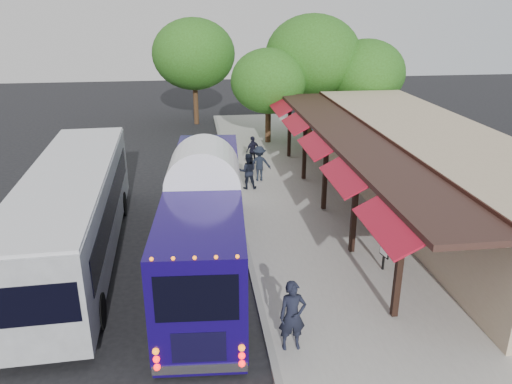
{
  "coord_description": "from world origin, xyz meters",
  "views": [
    {
      "loc": [
        -1.72,
        -15.56,
        8.67
      ],
      "look_at": [
        0.59,
        2.29,
        1.8
      ],
      "focal_mm": 35.0,
      "sensor_mm": 36.0,
      "label": 1
    }
  ],
  "objects_px": {
    "coach_bus": "(205,218)",
    "ped_b": "(248,171)",
    "sign_board": "(384,250)",
    "ped_c": "(253,150)",
    "ped_d": "(259,163)",
    "ped_a": "(292,316)",
    "city_bus": "(73,211)"
  },
  "relations": [
    {
      "from": "coach_bus",
      "to": "ped_a",
      "type": "bearing_deg",
      "value": -62.78
    },
    {
      "from": "ped_c",
      "to": "ped_d",
      "type": "relative_size",
      "value": 0.89
    },
    {
      "from": "ped_a",
      "to": "coach_bus",
      "type": "bearing_deg",
      "value": 111.41
    },
    {
      "from": "coach_bus",
      "to": "ped_b",
      "type": "relative_size",
      "value": 6.43
    },
    {
      "from": "sign_board",
      "to": "ped_a",
      "type": "bearing_deg",
      "value": -148.52
    },
    {
      "from": "coach_bus",
      "to": "ped_a",
      "type": "relative_size",
      "value": 5.8
    },
    {
      "from": "ped_a",
      "to": "ped_d",
      "type": "distance_m",
      "value": 13.2
    },
    {
      "from": "coach_bus",
      "to": "ped_b",
      "type": "height_order",
      "value": "coach_bus"
    },
    {
      "from": "coach_bus",
      "to": "city_bus",
      "type": "relative_size",
      "value": 0.9
    },
    {
      "from": "ped_b",
      "to": "city_bus",
      "type": "bearing_deg",
      "value": 45.37
    },
    {
      "from": "city_bus",
      "to": "ped_b",
      "type": "relative_size",
      "value": 7.12
    },
    {
      "from": "sign_board",
      "to": "ped_b",
      "type": "bearing_deg",
      "value": 101.74
    },
    {
      "from": "city_bus",
      "to": "sign_board",
      "type": "xyz_separation_m",
      "value": [
        10.48,
        -2.43,
        -0.95
      ]
    },
    {
      "from": "ped_d",
      "to": "ped_a",
      "type": "bearing_deg",
      "value": 89.27
    },
    {
      "from": "city_bus",
      "to": "ped_c",
      "type": "distance_m",
      "value": 12.48
    },
    {
      "from": "coach_bus",
      "to": "ped_d",
      "type": "height_order",
      "value": "coach_bus"
    },
    {
      "from": "city_bus",
      "to": "ped_b",
      "type": "distance_m",
      "value": 9.13
    },
    {
      "from": "city_bus",
      "to": "ped_b",
      "type": "bearing_deg",
      "value": 39.24
    },
    {
      "from": "ped_a",
      "to": "ped_b",
      "type": "height_order",
      "value": "ped_a"
    },
    {
      "from": "ped_b",
      "to": "ped_c",
      "type": "bearing_deg",
      "value": -96.61
    },
    {
      "from": "coach_bus",
      "to": "sign_board",
      "type": "distance_m",
      "value": 6.11
    },
    {
      "from": "ped_b",
      "to": "ped_d",
      "type": "xyz_separation_m",
      "value": [
        0.71,
        1.09,
        0.02
      ]
    },
    {
      "from": "coach_bus",
      "to": "sign_board",
      "type": "relative_size",
      "value": 10.32
    },
    {
      "from": "ped_a",
      "to": "ped_d",
      "type": "xyz_separation_m",
      "value": [
        0.93,
        13.17,
        -0.08
      ]
    },
    {
      "from": "city_bus",
      "to": "ped_a",
      "type": "xyz_separation_m",
      "value": [
        6.61,
        -6.06,
        -0.72
      ]
    },
    {
      "from": "coach_bus",
      "to": "ped_d",
      "type": "relative_size",
      "value": 6.31
    },
    {
      "from": "ped_a",
      "to": "ped_b",
      "type": "xyz_separation_m",
      "value": [
        0.22,
        12.07,
        -0.09
      ]
    },
    {
      "from": "ped_a",
      "to": "ped_b",
      "type": "bearing_deg",
      "value": 86.94
    },
    {
      "from": "ped_d",
      "to": "sign_board",
      "type": "height_order",
      "value": "ped_d"
    },
    {
      "from": "ped_c",
      "to": "sign_board",
      "type": "height_order",
      "value": "ped_c"
    },
    {
      "from": "coach_bus",
      "to": "ped_d",
      "type": "distance_m",
      "value": 8.99
    },
    {
      "from": "city_bus",
      "to": "ped_c",
      "type": "height_order",
      "value": "city_bus"
    }
  ]
}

